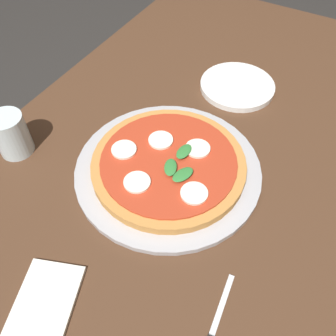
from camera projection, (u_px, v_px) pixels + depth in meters
name	position (u px, v px, depth m)	size (l,w,h in m)	color
ground_plane	(189.00, 286.00, 1.35)	(6.00, 6.00, 0.00)	#2D2B28
dining_table	(201.00, 180.00, 0.85)	(1.36, 0.86, 0.75)	#4C301E
serving_tray	(168.00, 169.00, 0.72)	(0.37, 0.37, 0.01)	#B2B2B7
pizza	(168.00, 164.00, 0.71)	(0.30, 0.30, 0.03)	#C6843F
plate_white	(237.00, 86.00, 0.89)	(0.18, 0.18, 0.01)	white
napkin	(45.00, 303.00, 0.56)	(0.13, 0.09, 0.01)	white
glass_cup	(11.00, 134.00, 0.73)	(0.07, 0.07, 0.09)	silver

